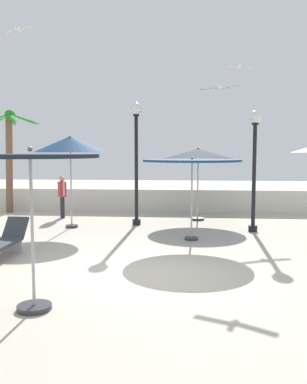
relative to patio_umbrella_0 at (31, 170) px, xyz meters
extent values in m
plane|color=beige|center=(1.47, 1.99, -2.23)|extent=(56.00, 56.00, 0.00)
cube|color=silver|center=(1.47, 11.00, -1.76)|extent=(25.20, 0.30, 0.94)
cylinder|color=#333338|center=(0.00, 0.00, -2.19)|extent=(0.55, 0.55, 0.08)
cylinder|color=#A5A5AD|center=(0.00, 0.00, -0.99)|extent=(0.05, 0.05, 2.46)
cylinder|color=black|center=(0.00, 0.00, 0.22)|extent=(2.12, 2.12, 0.06)
sphere|color=#99999E|center=(0.00, 0.00, 0.32)|extent=(0.08, 0.08, 0.08)
cylinder|color=#333338|center=(-1.42, 7.20, -2.19)|extent=(0.40, 0.40, 0.08)
cylinder|color=#A5A5AD|center=(-1.42, 7.20, -0.96)|extent=(0.05, 0.05, 2.53)
cone|color=navy|center=(-1.42, 7.20, 0.51)|extent=(2.40, 2.40, 0.52)
sphere|color=#99999E|center=(-1.42, 7.20, 0.77)|extent=(0.08, 0.08, 0.08)
cylinder|color=#333338|center=(2.76, 9.07, -2.19)|extent=(0.50, 0.50, 0.08)
cylinder|color=#A5A5AD|center=(2.76, 9.07, -1.11)|extent=(0.05, 0.05, 2.24)
cone|color=black|center=(2.76, 9.07, 0.18)|extent=(2.90, 2.90, 0.42)
sphere|color=#99999E|center=(2.76, 9.07, 0.39)|extent=(0.08, 0.08, 0.08)
cylinder|color=#333338|center=(2.52, 5.53, -2.19)|extent=(0.39, 0.39, 0.08)
cylinder|color=#A5A5AD|center=(2.52, 5.53, -1.09)|extent=(0.05, 0.05, 2.27)
cylinder|color=navy|center=(2.52, 5.53, 0.03)|extent=(2.75, 2.75, 0.06)
sphere|color=#99999E|center=(2.52, 5.53, 0.10)|extent=(0.08, 0.08, 0.08)
cylinder|color=brown|center=(-4.86, 10.32, -0.24)|extent=(0.37, 0.27, 3.97)
sphere|color=#258828|center=(-4.77, 10.32, 1.74)|extent=(0.43, 0.43, 0.43)
ellipsoid|color=#258828|center=(-4.16, 10.41, 1.58)|extent=(1.20, 0.37, 0.44)
ellipsoid|color=#258828|center=(-4.33, 10.75, 1.58)|extent=(0.99, 0.97, 0.44)
ellipsoid|color=#258828|center=(-4.93, 10.91, 1.58)|extent=(0.50, 1.20, 0.44)
ellipsoid|color=#258828|center=(-5.33, 10.57, 1.58)|extent=(1.16, 0.68, 0.44)
ellipsoid|color=#258828|center=(-4.83, 9.71, 1.58)|extent=(0.31, 1.20, 0.44)
ellipsoid|color=#258828|center=(-4.42, 9.81, 1.58)|extent=(0.84, 1.09, 0.44)
cylinder|color=black|center=(4.45, 6.96, -2.13)|extent=(0.28, 0.28, 0.20)
cylinder|color=black|center=(4.45, 6.96, -0.55)|extent=(0.12, 0.12, 3.35)
cylinder|color=black|center=(4.45, 6.96, 1.12)|extent=(0.22, 0.22, 0.06)
sphere|color=white|center=(4.45, 6.96, 1.33)|extent=(0.41, 0.41, 0.41)
cylinder|color=black|center=(0.66, 7.88, -2.13)|extent=(0.28, 0.28, 0.20)
cylinder|color=black|center=(0.66, 7.88, -0.37)|extent=(0.12, 0.12, 3.72)
cylinder|color=black|center=(0.66, 7.88, 1.49)|extent=(0.22, 0.22, 0.06)
sphere|color=white|center=(0.66, 7.88, 1.70)|extent=(0.42, 0.42, 0.42)
cube|color=#B7B7BC|center=(-1.95, 3.63, -2.05)|extent=(0.55, 0.04, 0.35)
cube|color=#33383D|center=(-1.95, 3.92, -1.65)|extent=(0.55, 0.50, 0.53)
cylinder|color=#26262D|center=(-2.36, 9.20, -1.82)|extent=(0.12, 0.12, 0.81)
cylinder|color=#26262D|center=(-2.28, 9.06, -1.82)|extent=(0.12, 0.12, 0.81)
cube|color=#D8333F|center=(-2.32, 9.13, -1.13)|extent=(0.39, 0.43, 0.57)
sphere|color=tan|center=(-2.32, 9.13, -0.74)|extent=(0.22, 0.22, 0.22)
cylinder|color=tan|center=(-2.45, 9.34, -1.11)|extent=(0.08, 0.08, 0.51)
cylinder|color=tan|center=(-2.19, 8.93, -1.11)|extent=(0.08, 0.08, 0.51)
ellipsoid|color=white|center=(3.28, 5.56, 2.00)|extent=(0.24, 0.34, 0.12)
sphere|color=white|center=(3.21, 5.41, 2.03)|extent=(0.10, 0.10, 0.10)
cube|color=silver|center=(3.57, 5.43, 2.02)|extent=(0.63, 0.39, 0.11)
cube|color=silver|center=(3.00, 5.69, 2.02)|extent=(0.63, 0.39, 0.03)
ellipsoid|color=white|center=(-3.66, 8.78, 4.63)|extent=(0.22, 0.34, 0.12)
sphere|color=white|center=(-3.72, 8.62, 4.66)|extent=(0.10, 0.10, 0.10)
cube|color=silver|center=(-3.34, 8.65, 4.65)|extent=(0.70, 0.37, 0.05)
cube|color=silver|center=(-3.99, 8.90, 4.65)|extent=(0.68, 0.37, 0.19)
ellipsoid|color=white|center=(4.46, 11.65, 3.74)|extent=(0.24, 0.34, 0.12)
sphere|color=white|center=(4.40, 11.80, 3.77)|extent=(0.10, 0.10, 0.10)
cube|color=silver|center=(4.17, 11.52, 3.76)|extent=(0.65, 0.38, 0.05)
cube|color=silver|center=(4.76, 11.78, 3.76)|extent=(0.65, 0.38, 0.09)
camera|label=1|loc=(2.44, -6.33, 0.29)|focal=39.52mm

